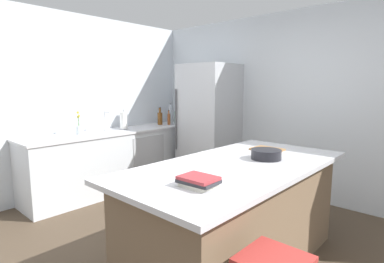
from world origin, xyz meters
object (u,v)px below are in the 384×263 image
(paper_towel_roll, at_px, (124,121))
(vinegar_bottle, at_px, (169,119))
(soda_bottle, at_px, (170,116))
(mixing_bowl, at_px, (266,154))
(hot_sauce_bottle, at_px, (179,118))
(gin_bottle, at_px, (176,117))
(cookbook_stack, at_px, (198,181))
(sink_faucet, at_px, (106,121))
(cutting_board, at_px, (267,149))
(refrigerator, at_px, (209,125))
(flower_vase, at_px, (79,128))
(whiskey_bottle, at_px, (160,118))
(kitchen_island, at_px, (236,214))

(paper_towel_roll, height_order, vinegar_bottle, paper_towel_roll)
(soda_bottle, height_order, mixing_bowl, soda_bottle)
(paper_towel_roll, relative_size, hot_sauce_bottle, 1.34)
(gin_bottle, bearing_deg, cookbook_stack, -42.15)
(sink_faucet, height_order, cutting_board, sink_faucet)
(vinegar_bottle, height_order, cutting_board, vinegar_bottle)
(refrigerator, height_order, cutting_board, refrigerator)
(mixing_bowl, bearing_deg, paper_towel_roll, 173.77)
(refrigerator, relative_size, hot_sauce_bottle, 8.17)
(soda_bottle, distance_m, cutting_board, 2.57)
(vinegar_bottle, distance_m, cookbook_stack, 3.37)
(gin_bottle, xyz_separation_m, soda_bottle, (-0.04, -0.10, 0.02))
(vinegar_bottle, height_order, cookbook_stack, vinegar_bottle)
(hot_sauce_bottle, distance_m, gin_bottle, 0.11)
(vinegar_bottle, bearing_deg, sink_faucet, -95.99)
(flower_vase, distance_m, gin_bottle, 1.80)
(mixing_bowl, bearing_deg, whiskey_bottle, 158.08)
(sink_faucet, xyz_separation_m, flower_vase, (0.02, -0.43, -0.06))
(sink_faucet, relative_size, flower_vase, 0.92)
(sink_faucet, bearing_deg, gin_bottle, 85.51)
(paper_towel_roll, height_order, soda_bottle, soda_bottle)
(sink_faucet, relative_size, vinegar_bottle, 1.17)
(paper_towel_roll, height_order, gin_bottle, paper_towel_roll)
(paper_towel_roll, height_order, mixing_bowl, paper_towel_roll)
(flower_vase, height_order, gin_bottle, flower_vase)
(gin_bottle, height_order, soda_bottle, soda_bottle)
(flower_vase, relative_size, hot_sauce_bottle, 1.39)
(hot_sauce_bottle, bearing_deg, kitchen_island, -35.67)
(refrigerator, relative_size, soda_bottle, 5.27)
(flower_vase, distance_m, soda_bottle, 1.69)
(sink_faucet, distance_m, soda_bottle, 1.26)
(kitchen_island, xyz_separation_m, hot_sauce_bottle, (-2.48, 1.78, 0.54))
(hot_sauce_bottle, xyz_separation_m, mixing_bowl, (2.58, -1.46, -0.04))
(whiskey_bottle, bearing_deg, cookbook_stack, -37.31)
(sink_faucet, distance_m, cutting_board, 2.50)
(kitchen_island, relative_size, cookbook_stack, 8.24)
(cookbook_stack, xyz_separation_m, mixing_bowl, (-0.05, 0.99, 0.01))
(kitchen_island, bearing_deg, cutting_board, 97.51)
(whiskey_bottle, bearing_deg, mixing_bowl, -21.92)
(hot_sauce_bottle, relative_size, cookbook_stack, 0.87)
(soda_bottle, xyz_separation_m, cutting_board, (2.40, -0.90, -0.13))
(soda_bottle, bearing_deg, cutting_board, -20.48)
(cookbook_stack, bearing_deg, flower_vase, 168.25)
(vinegar_bottle, bearing_deg, hot_sauce_bottle, 98.57)
(gin_bottle, bearing_deg, refrigerator, -4.69)
(refrigerator, xyz_separation_m, mixing_bowl, (1.74, -1.29, 0.00))
(sink_faucet, relative_size, paper_towel_roll, 0.96)
(sink_faucet, xyz_separation_m, cookbook_stack, (2.71, -0.99, -0.12))
(flower_vase, xyz_separation_m, vinegar_bottle, (0.11, 1.60, 0.01))
(vinegar_bottle, bearing_deg, kitchen_island, -31.42)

